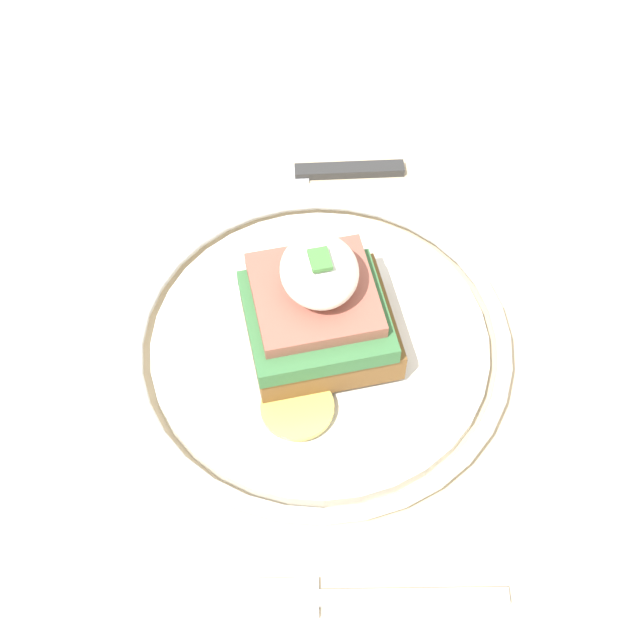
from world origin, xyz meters
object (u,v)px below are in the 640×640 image
sandwich (318,311)px  knife (295,173)px  fork (369,597)px  plate (320,343)px

sandwich → knife: (0.16, -0.02, -0.04)m
sandwich → fork: sandwich is taller
plate → fork: (-0.17, 0.01, -0.01)m
fork → knife: 0.33m
fork → knife: bearing=-4.2°
plate → knife: (0.16, -0.02, -0.01)m
plate → fork: 0.17m
fork → knife: (0.33, -0.02, 0.00)m
plate → knife: size_ratio=1.27×
sandwich → fork: size_ratio=0.78×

